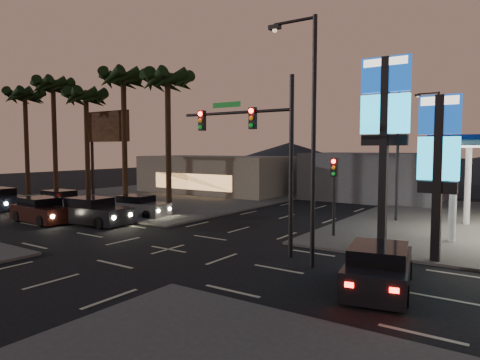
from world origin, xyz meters
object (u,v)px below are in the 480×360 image
Objects in this scene: traffic_signal_mast at (257,139)px; suv_station at (379,268)px; pylon_sign_tall at (385,114)px; pylon_sign_short at (439,152)px; car_lane_b_front at (138,207)px; car_lane_a_front at (93,212)px; car_lane_b_rear at (63,199)px; car_lane_b_mid at (61,201)px; car_lane_a_mid at (42,211)px.

suv_station is (6.26, -2.18, -4.50)m from traffic_signal_mast.
pylon_sign_short is at bearing -21.80° from pylon_sign_tall.
pylon_sign_short is at bearing -4.82° from car_lane_b_front.
traffic_signal_mast is 1.70× the size of car_lane_b_front.
pylon_sign_short is 20.33m from car_lane_a_front.
traffic_signal_mast reaches higher than car_lane_b_front.
suv_station is at bearing -12.71° from car_lane_b_rear.
traffic_signal_mast is at bearing -8.44° from car_lane_b_mid.
car_lane_a_front is 1.07× the size of suv_station.
car_lane_a_mid is 1.07× the size of car_lane_b_front.
traffic_signal_mast is at bearing 160.80° from suv_station.
pylon_sign_tall is 18.50m from car_lane_a_front.
car_lane_a_front is 9.60m from car_lane_b_rear.
car_lane_a_mid reaches higher than suv_station.
car_lane_a_front is 3.68m from car_lane_a_mid.
car_lane_a_mid is 1.05× the size of car_lane_b_mid.
pylon_sign_short reaches higher than car_lane_a_front.
suv_station is (-0.99, -4.69, -3.93)m from pylon_sign_short.
car_lane_b_mid is (-7.46, -1.21, 0.02)m from car_lane_b_front.
pylon_sign_short is 1.39× the size of car_lane_a_mid.
suv_station reaches higher than car_lane_b_rear.
car_lane_b_mid is at bearing -178.74° from pylon_sign_tall.
car_lane_b_front is (0.06, 3.81, -0.09)m from car_lane_a_front.
car_lane_b_mid is (-24.74, -0.54, -5.68)m from pylon_sign_tall.
car_lane_a_front is at bearing -173.86° from pylon_sign_short.
pylon_sign_short is at bearing -0.96° from car_lane_b_mid.
car_lane_a_mid is 7.46m from car_lane_b_rear.
car_lane_b_rear is (-21.47, 4.07, -4.58)m from traffic_signal_mast.
pylon_sign_short is 7.69m from traffic_signal_mast.
car_lane_b_front is (-17.28, 0.67, -5.70)m from pylon_sign_tall.
pylon_sign_tall is 3.20m from pylon_sign_short.
car_lane_a_mid is 1.02× the size of suv_station.
suv_station is at bearing -75.10° from pylon_sign_tall.
car_lane_a_front is (-12.60, 0.38, -4.44)m from traffic_signal_mast.
car_lane_a_front is at bearing 22.11° from car_lane_a_mid.
car_lane_a_front is 19.03m from suv_station.
car_lane_b_rear is at bearing -179.31° from car_lane_b_front.
pylon_sign_tall is 6.02m from traffic_signal_mast.
car_lane_a_mid is 1.15× the size of car_lane_b_rear.
traffic_signal_mast is 8.01m from suv_station.
pylon_sign_short reaches higher than car_lane_b_mid.
pylon_sign_tall is at bearing 10.25° from car_lane_a_front.
car_lane_a_mid reaches higher than car_lane_b_mid.
car_lane_a_mid is at bearing -176.40° from traffic_signal_mast.
traffic_signal_mast reaches higher than pylon_sign_short.
car_lane_a_mid reaches higher than car_lane_b_rear.
pylon_sign_short is at bearing 19.13° from traffic_signal_mast.
car_lane_a_mid is at bearing -157.89° from car_lane_a_front.
car_lane_b_mid is at bearing 171.56° from traffic_signal_mast.
car_lane_a_mid reaches higher than car_lane_b_front.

